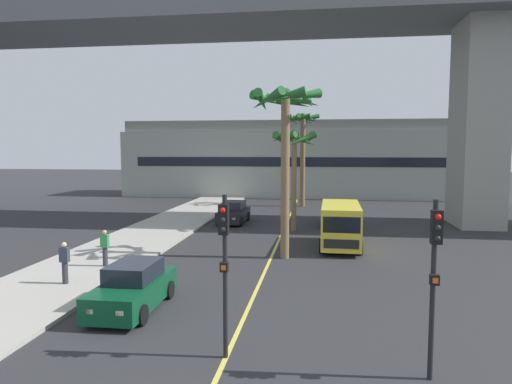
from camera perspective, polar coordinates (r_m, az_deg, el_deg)
name	(u,v)px	position (r m, az deg, el deg)	size (l,w,h in m)	color
sidewalk_left	(83,268)	(22.06, -20.54, -8.78)	(4.80, 80.00, 0.15)	#ADA89E
lane_stripe_center	(279,239)	(27.40, 2.89, -5.87)	(0.14, 56.00, 0.01)	#DBCC4C
bridge_overpass	(307,18)	(34.84, 6.28, 20.54)	(75.56, 8.00, 18.11)	slate
pier_building_backdrop	(299,159)	(52.80, 5.39, 4.03)	(39.17, 8.04, 8.39)	#ADB2A8
car_queue_front	(335,215)	(32.62, 9.74, -2.86)	(1.94, 4.15, 1.56)	#0C4728
car_queue_second	(234,213)	(33.30, -2.78, -2.62)	(1.94, 4.15, 1.56)	black
car_queue_third	(133,288)	(16.19, -14.92, -11.39)	(1.84, 4.11, 1.56)	#0C4728
delivery_van	(341,224)	(25.35, 10.39, -3.92)	(2.25, 5.29, 2.36)	yellow
traffic_light_median_near	(224,254)	(11.64, -3.92, -7.66)	(0.24, 0.37, 4.20)	black
traffic_light_right_far_corner	(434,265)	(11.27, 21.16, -8.45)	(0.24, 0.37, 4.20)	black
palm_tree_near_median	(294,148)	(29.71, 4.68, 5.43)	(3.03, 3.17, 6.53)	brown
palm_tree_mid_median	(303,135)	(42.85, 5.81, 6.95)	(3.10, 3.15, 8.60)	brown
palm_tree_far_median	(285,121)	(22.30, 3.61, 8.73)	(3.55, 3.55, 8.22)	brown
pedestrian_near_crosswalk	(105,247)	(21.61, -18.14, -6.49)	(0.34, 0.22, 1.62)	#2D2D38
pedestrian_far_along	(65,262)	(19.40, -22.54, -7.98)	(0.34, 0.22, 1.62)	#2D2D38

